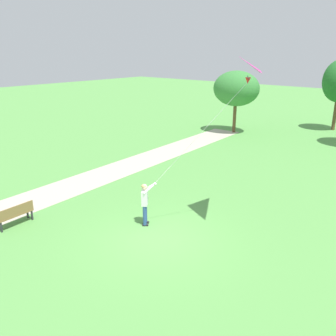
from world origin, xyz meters
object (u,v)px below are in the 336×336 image
(person_kite_flyer, at_px, (145,200))
(flying_kite, at_px, (238,72))
(tree_treeline_left, at_px, (236,89))
(park_bench_near_walkway, at_px, (15,214))

(person_kite_flyer, height_order, flying_kite, flying_kite)
(flying_kite, distance_m, tree_treeline_left, 17.70)
(flying_kite, bearing_deg, tree_treeline_left, 120.02)
(park_bench_near_walkway, xyz_separation_m, tree_treeline_left, (-2.21, 20.65, 3.15))
(person_kite_flyer, xyz_separation_m, park_bench_near_walkway, (-3.91, -3.44, -0.54))
(flying_kite, bearing_deg, park_bench_near_walkway, -140.27)
(person_kite_flyer, bearing_deg, tree_treeline_left, 109.57)
(person_kite_flyer, bearing_deg, flying_kite, 37.17)
(park_bench_near_walkway, height_order, tree_treeline_left, tree_treeline_left)
(flying_kite, xyz_separation_m, tree_treeline_left, (-8.78, 15.19, -2.34))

